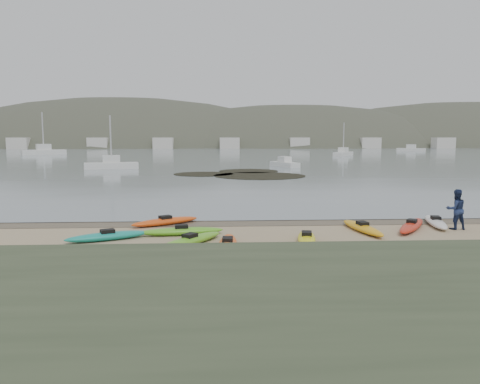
{
  "coord_description": "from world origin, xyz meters",
  "views": [
    {
      "loc": [
        -1.22,
        -23.4,
        4.27
      ],
      "look_at": [
        0.0,
        0.0,
        1.5
      ],
      "focal_mm": 35.0,
      "sensor_mm": 36.0,
      "label": 1
    }
  ],
  "objects": [
    {
      "name": "far_hills",
      "position": [
        39.38,
        193.97,
        -15.93
      ],
      "size": [
        550.0,
        135.0,
        80.0
      ],
      "color": "#384235",
      "rests_on": "ground"
    },
    {
      "name": "far_town",
      "position": [
        6.0,
        145.0,
        2.0
      ],
      "size": [
        199.0,
        5.0,
        4.0
      ],
      "color": "beige",
      "rests_on": "ground"
    },
    {
      "name": "kayaks",
      "position": [
        -0.63,
        -4.05,
        0.17
      ],
      "size": [
        21.01,
        9.45,
        0.34
      ],
      "color": "#61B023",
      "rests_on": "ground"
    },
    {
      "name": "wet_sand",
      "position": [
        0.0,
        -0.3,
        0.0
      ],
      "size": [
        60.0,
        60.0,
        0.0
      ],
      "primitive_type": "plane",
      "color": "brown",
      "rests_on": "ground"
    },
    {
      "name": "water",
      "position": [
        0.0,
        300.0,
        0.01
      ],
      "size": [
        1200.0,
        1200.0,
        0.0
      ],
      "primitive_type": "plane",
      "color": "slate",
      "rests_on": "ground"
    },
    {
      "name": "moored_boats",
      "position": [
        -2.26,
        81.53,
        0.58
      ],
      "size": [
        106.24,
        75.39,
        1.37
      ],
      "color": "silver",
      "rests_on": "ground"
    },
    {
      "name": "kelp_mats",
      "position": [
        1.95,
        29.76,
        0.03
      ],
      "size": [
        14.61,
        15.8,
        0.04
      ],
      "color": "black",
      "rests_on": "water"
    },
    {
      "name": "person_east",
      "position": [
        9.88,
        -2.59,
        0.94
      ],
      "size": [
        0.92,
        0.72,
        1.87
      ],
      "primitive_type": "imported",
      "rotation": [
        0.0,
        0.0,
        3.15
      ],
      "color": "navy",
      "rests_on": "ground"
    },
    {
      "name": "ground",
      "position": [
        0.0,
        0.0,
        0.0
      ],
      "size": [
        600.0,
        600.0,
        0.0
      ],
      "primitive_type": "plane",
      "color": "tan",
      "rests_on": "ground"
    },
    {
      "name": "bluff",
      "position": [
        0.0,
        -17.5,
        1.0
      ],
      "size": [
        60.0,
        8.0,
        2.0
      ],
      "primitive_type": "cube",
      "color": "#475138",
      "rests_on": "ground"
    }
  ]
}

